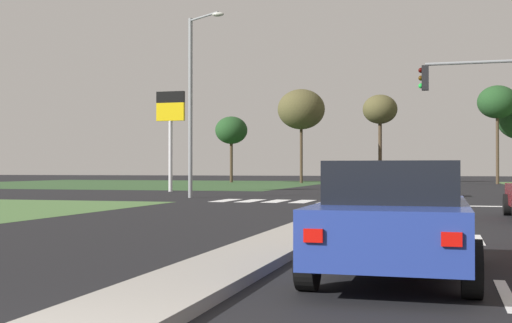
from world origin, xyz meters
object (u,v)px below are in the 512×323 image
at_px(street_lamp_second, 193,96).
at_px(pedestrian_at_median, 395,172).
at_px(treeline_fifth, 497,103).
at_px(car_blue_third, 395,217).
at_px(car_teal_near, 404,181).
at_px(treeline_third, 380,110).
at_px(car_black_seventh, 378,177).
at_px(fuel_price_totem, 171,118).
at_px(car_silver_second, 383,175).
at_px(treeline_near, 231,131).
at_px(treeline_second, 301,110).

bearing_deg(street_lamp_second, pedestrian_at_median, 59.95).
xyz_separation_m(pedestrian_at_median, treeline_fifth, (7.77, 20.40, 6.27)).
xyz_separation_m(car_blue_third, treeline_fifth, (5.30, 56.33, 6.69)).
distance_m(car_teal_near, pedestrian_at_median, 10.11).
relative_size(car_teal_near, treeline_third, 0.48).
distance_m(car_teal_near, treeline_fifth, 31.87).
relative_size(car_black_seventh, fuel_price_totem, 0.74).
distance_m(car_blue_third, pedestrian_at_median, 36.01).
height_order(car_silver_second, treeline_fifth, treeline_fifth).
height_order(car_blue_third, treeline_near, treeline_near).
bearing_deg(treeline_second, fuel_price_totem, -95.84).
distance_m(street_lamp_second, pedestrian_at_median, 17.30).
distance_m(fuel_price_totem, treeline_near, 28.03).
relative_size(car_silver_second, car_black_seventh, 0.97).
distance_m(fuel_price_totem, treeline_third, 32.51).
distance_m(pedestrian_at_median, fuel_price_totem, 14.95).
distance_m(car_silver_second, treeline_second, 10.83).
height_order(car_teal_near, pedestrian_at_median, pedestrian_at_median).
xyz_separation_m(car_silver_second, treeline_third, (-0.97, 7.66, 6.53)).
bearing_deg(car_black_seventh, treeline_fifth, -129.88).
relative_size(fuel_price_totem, treeline_fifth, 0.68).
relative_size(car_silver_second, treeline_near, 0.65).
relative_size(car_black_seventh, treeline_second, 0.49).
bearing_deg(pedestrian_at_median, treeline_fifth, -47.48).
bearing_deg(pedestrian_at_median, treeline_near, 13.75).
height_order(car_silver_second, treeline_near, treeline_near).
bearing_deg(car_teal_near, pedestrian_at_median, 6.38).
distance_m(car_blue_third, treeline_near, 60.75).
relative_size(car_silver_second, treeline_fifth, 0.49).
bearing_deg(street_lamp_second, car_silver_second, 78.69).
relative_size(car_blue_third, pedestrian_at_median, 2.52).
xyz_separation_m(car_teal_near, treeline_second, (-11.49, 29.86, 6.42)).
relative_size(car_silver_second, street_lamp_second, 0.51).
relative_size(car_teal_near, treeline_near, 0.63).
relative_size(car_blue_third, fuel_price_totem, 0.71).
bearing_deg(fuel_price_totem, treeline_fifth, 52.22).
xyz_separation_m(car_silver_second, treeline_near, (-15.75, 4.41, 4.50)).
xyz_separation_m(street_lamp_second, treeline_second, (-1.90, 34.46, 2.31)).
bearing_deg(car_blue_third, car_black_seventh, 95.63).
bearing_deg(pedestrian_at_median, treeline_third, -19.21).
xyz_separation_m(car_silver_second, pedestrian_at_median, (2.20, -16.70, 0.37)).
bearing_deg(car_black_seventh, car_silver_second, -88.05).
bearing_deg(treeline_third, car_teal_near, -82.89).
height_order(car_blue_third, treeline_third, treeline_third).
xyz_separation_m(car_black_seventh, pedestrian_at_median, (1.93, -8.79, 0.41)).
height_order(treeline_third, treeline_fifth, treeline_fifth).
distance_m(car_silver_second, car_blue_third, 52.83).
height_order(car_black_seventh, pedestrian_at_median, pedestrian_at_median).
bearing_deg(fuel_price_totem, car_silver_second, 64.89).
distance_m(car_silver_second, treeline_third, 10.11).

